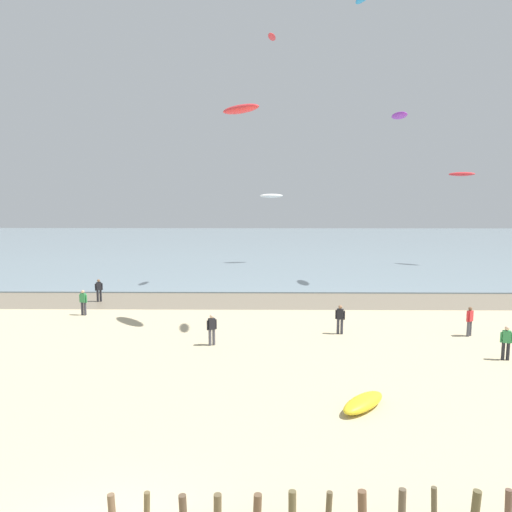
% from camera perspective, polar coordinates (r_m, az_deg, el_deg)
% --- Properties ---
extents(wet_sand_strip, '(120.00, 5.52, 0.01)m').
position_cam_1_polar(wet_sand_strip, '(36.71, -5.07, -5.31)').
color(wet_sand_strip, '#7A6D59').
rests_on(wet_sand_strip, ground).
extents(sea, '(160.00, 70.00, 0.10)m').
position_cam_1_polar(sea, '(73.91, -2.18, 1.26)').
color(sea, gray).
rests_on(sea, ground).
extents(groyne_near, '(13.70, 0.32, 0.90)m').
position_cam_1_polar(groyne_near, '(13.90, 14.97, -26.76)').
color(groyne_near, brown).
rests_on(groyne_near, ground).
extents(person_nearest_camera, '(0.47, 0.39, 1.71)m').
position_cam_1_polar(person_nearest_camera, '(30.20, 23.99, -6.99)').
color(person_nearest_camera, '#4C4C56').
rests_on(person_nearest_camera, ground).
extents(person_by_waterline, '(0.51, 0.36, 1.71)m').
position_cam_1_polar(person_by_waterline, '(38.00, -18.11, -3.81)').
color(person_by_waterline, '#232328').
rests_on(person_by_waterline, ground).
extents(person_left_flank, '(0.56, 0.30, 1.71)m').
position_cam_1_polar(person_left_flank, '(34.22, -19.78, -5.11)').
color(person_left_flank, '#383842').
rests_on(person_left_flank, ground).
extents(person_right_flank, '(0.54, 0.33, 1.71)m').
position_cam_1_polar(person_right_flank, '(28.47, 9.93, -7.30)').
color(person_right_flank, '#383842').
rests_on(person_right_flank, ground).
extents(person_far_down_beach, '(0.52, 0.36, 1.71)m').
position_cam_1_polar(person_far_down_beach, '(26.14, -5.26, -8.57)').
color(person_far_down_beach, '#4C4C56').
rests_on(person_far_down_beach, ground).
extents(person_trailing_behind, '(0.55, 0.30, 1.71)m').
position_cam_1_polar(person_trailing_behind, '(26.80, 27.52, -9.00)').
color(person_trailing_behind, '#232328').
rests_on(person_trailing_behind, ground).
extents(grounded_kite, '(2.28, 2.37, 0.48)m').
position_cam_1_polar(grounded_kite, '(19.51, 12.58, -16.59)').
color(grounded_kite, yellow).
rests_on(grounded_kite, ground).
extents(kite_aloft_0, '(0.86, 1.92, 0.33)m').
position_cam_1_polar(kite_aloft_0, '(43.28, 1.89, 24.52)').
color(kite_aloft_0, red).
extents(kite_aloft_1, '(2.81, 2.18, 0.47)m').
position_cam_1_polar(kite_aloft_1, '(57.85, 23.20, 8.91)').
color(kite_aloft_1, red).
extents(kite_aloft_2, '(2.82, 2.90, 0.53)m').
position_cam_1_polar(kite_aloft_2, '(29.68, -1.85, 17.00)').
color(kite_aloft_2, red).
extents(kite_aloft_3, '(1.32, 2.77, 0.72)m').
position_cam_1_polar(kite_aloft_3, '(44.16, 16.62, 15.65)').
color(kite_aloft_3, purple).
extents(kite_aloft_4, '(2.83, 1.45, 0.48)m').
position_cam_1_polar(kite_aloft_4, '(54.70, 1.84, 7.15)').
color(kite_aloft_4, white).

